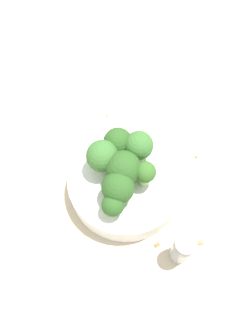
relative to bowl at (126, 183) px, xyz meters
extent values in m
plane|color=beige|center=(0.00, 0.00, -0.02)|extent=(3.00, 3.00, 0.00)
cylinder|color=white|center=(0.00, 0.00, 0.00)|extent=(0.19, 0.19, 0.05)
cylinder|color=#7A9E5B|center=(0.03, 0.02, 0.04)|extent=(0.03, 0.03, 0.03)
sphere|color=#2D5B23|center=(0.03, 0.02, 0.06)|extent=(0.05, 0.05, 0.05)
cylinder|color=#84AD66|center=(0.02, -0.03, 0.04)|extent=(0.02, 0.02, 0.03)
sphere|color=#3D7533|center=(0.02, -0.03, 0.06)|extent=(0.05, 0.05, 0.05)
cylinder|color=#8EB770|center=(0.05, 0.04, 0.03)|extent=(0.02, 0.02, 0.02)
sphere|color=#2D5B23|center=(0.05, 0.04, 0.05)|extent=(0.03, 0.03, 0.03)
cylinder|color=#8EB770|center=(-0.02, 0.02, 0.04)|extent=(0.03, 0.03, 0.03)
sphere|color=#386B28|center=(-0.02, 0.02, 0.06)|extent=(0.03, 0.03, 0.03)
cylinder|color=#84AD66|center=(-0.01, -0.05, 0.04)|extent=(0.02, 0.02, 0.03)
sphere|color=#2D5B23|center=(-0.01, -0.05, 0.06)|extent=(0.05, 0.05, 0.05)
cylinder|color=#8EB770|center=(0.01, 0.00, 0.04)|extent=(0.02, 0.02, 0.03)
sphere|color=#2D5B23|center=(0.01, 0.00, 0.06)|extent=(0.06, 0.06, 0.06)
cylinder|color=#84AD66|center=(-0.04, -0.02, 0.04)|extent=(0.02, 0.02, 0.03)
sphere|color=#3D7533|center=(-0.04, -0.02, 0.06)|extent=(0.05, 0.05, 0.05)
cylinder|color=#B2B7BC|center=(-0.01, 0.14, 0.01)|extent=(0.03, 0.03, 0.06)
cylinder|color=gray|center=(-0.01, 0.14, 0.04)|extent=(0.03, 0.03, 0.02)
cube|color=#AD7F4C|center=(-0.05, 0.15, -0.02)|extent=(0.01, 0.01, 0.01)
cube|color=olive|center=(-0.14, 0.02, -0.02)|extent=(0.01, 0.00, 0.01)
cube|color=olive|center=(0.01, 0.11, -0.02)|extent=(0.01, 0.01, 0.01)
cube|color=tan|center=(-0.05, -0.15, -0.02)|extent=(0.01, 0.01, 0.01)
camera|label=1|loc=(0.12, 0.19, 0.51)|focal=35.00mm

